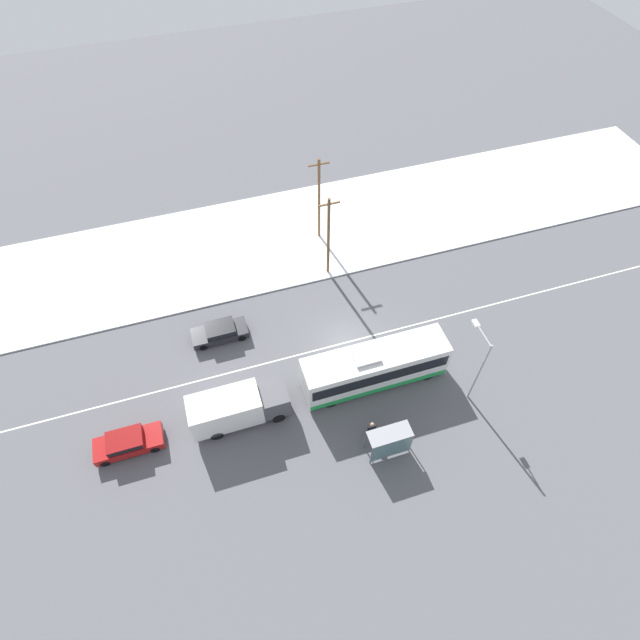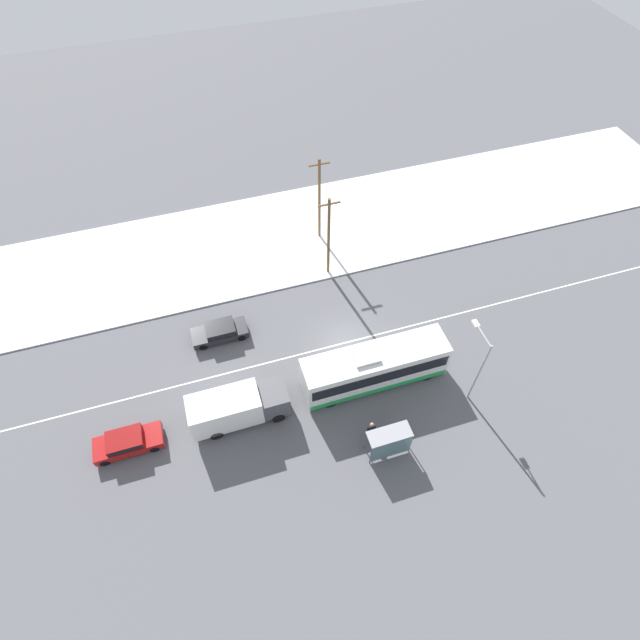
# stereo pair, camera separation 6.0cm
# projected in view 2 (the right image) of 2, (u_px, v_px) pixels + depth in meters

# --- Properties ---
(ground_plane) EXTENTS (120.00, 120.00, 0.00)m
(ground_plane) POSITION_uv_depth(u_px,v_px,m) (346.00, 343.00, 39.19)
(ground_plane) COLOR #56565B
(snow_lot) EXTENTS (80.00, 12.59, 0.12)m
(snow_lot) POSITION_uv_depth(u_px,v_px,m) (300.00, 233.00, 46.83)
(snow_lot) COLOR white
(snow_lot) RESTS_ON ground_plane
(lane_marking_center) EXTENTS (60.00, 0.12, 0.00)m
(lane_marking_center) POSITION_uv_depth(u_px,v_px,m) (346.00, 343.00, 39.19)
(lane_marking_center) COLOR silver
(lane_marking_center) RESTS_ON ground_plane
(city_bus) EXTENTS (10.55, 2.57, 3.54)m
(city_bus) POSITION_uv_depth(u_px,v_px,m) (374.00, 367.00, 35.78)
(city_bus) COLOR white
(city_bus) RESTS_ON ground_plane
(box_truck) EXTENTS (6.74, 2.30, 2.90)m
(box_truck) POSITION_uv_depth(u_px,v_px,m) (237.00, 407.00, 33.95)
(box_truck) COLOR silver
(box_truck) RESTS_ON ground_plane
(sedan_car) EXTENTS (4.33, 1.80, 1.31)m
(sedan_car) POSITION_uv_depth(u_px,v_px,m) (220.00, 331.00, 38.98)
(sedan_car) COLOR black
(sedan_car) RESTS_ON ground_plane
(parked_car_near_truck) EXTENTS (4.52, 1.80, 1.41)m
(parked_car_near_truck) POSITION_uv_depth(u_px,v_px,m) (127.00, 442.00, 33.30)
(parked_car_near_truck) COLOR maroon
(parked_car_near_truck) RESTS_ON ground_plane
(pedestrian_at_stop) EXTENTS (0.64, 0.28, 1.78)m
(pedestrian_at_stop) POSITION_uv_depth(u_px,v_px,m) (371.00, 428.00, 33.56)
(pedestrian_at_stop) COLOR #23232D
(pedestrian_at_stop) RESTS_ON ground_plane
(bus_shelter) EXTENTS (2.89, 1.20, 2.40)m
(bus_shelter) POSITION_uv_depth(u_px,v_px,m) (390.00, 442.00, 32.32)
(bus_shelter) COLOR gray
(bus_shelter) RESTS_ON ground_plane
(streetlamp) EXTENTS (0.36, 2.37, 6.51)m
(streetlamp) POSITION_uv_depth(u_px,v_px,m) (479.00, 360.00, 33.24)
(streetlamp) COLOR #9EA3A8
(streetlamp) RESTS_ON ground_plane
(utility_pole_roadside) EXTENTS (1.80, 0.24, 8.01)m
(utility_pole_roadside) POSITION_uv_depth(u_px,v_px,m) (329.00, 237.00, 40.51)
(utility_pole_roadside) COLOR brown
(utility_pole_roadside) RESTS_ON ground_plane
(utility_pole_snowlot) EXTENTS (1.80, 0.24, 8.35)m
(utility_pole_snowlot) POSITION_uv_depth(u_px,v_px,m) (319.00, 199.00, 43.17)
(utility_pole_snowlot) COLOR brown
(utility_pole_snowlot) RESTS_ON ground_plane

